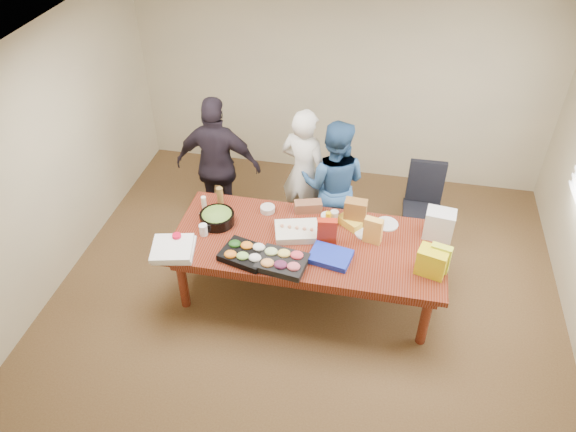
% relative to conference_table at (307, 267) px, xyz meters
% --- Properties ---
extents(floor, '(5.50, 5.00, 0.02)m').
position_rel_conference_table_xyz_m(floor, '(0.00, 0.00, -0.39)').
color(floor, '#47301E').
rests_on(floor, ground).
extents(ceiling, '(5.50, 5.00, 0.02)m').
position_rel_conference_table_xyz_m(ceiling, '(0.00, 0.00, 2.33)').
color(ceiling, white).
rests_on(ceiling, wall_back).
extents(wall_back, '(5.50, 0.04, 2.70)m').
position_rel_conference_table_xyz_m(wall_back, '(0.00, 2.50, 0.98)').
color(wall_back, beige).
rests_on(wall_back, floor).
extents(wall_front, '(5.50, 0.04, 2.70)m').
position_rel_conference_table_xyz_m(wall_front, '(0.00, -2.50, 0.98)').
color(wall_front, beige).
rests_on(wall_front, floor).
extents(wall_left, '(0.04, 5.00, 2.70)m').
position_rel_conference_table_xyz_m(wall_left, '(-2.75, 0.00, 0.98)').
color(wall_left, beige).
rests_on(wall_left, floor).
extents(conference_table, '(2.80, 1.20, 0.75)m').
position_rel_conference_table_xyz_m(conference_table, '(0.00, 0.00, 0.00)').
color(conference_table, '#4C1C0F').
rests_on(conference_table, floor).
extents(office_chair, '(0.52, 0.52, 1.01)m').
position_rel_conference_table_xyz_m(office_chair, '(1.18, 1.09, 0.13)').
color(office_chair, black).
rests_on(office_chair, floor).
extents(person_center, '(0.71, 0.59, 1.67)m').
position_rel_conference_table_xyz_m(person_center, '(-0.24, 1.09, 0.46)').
color(person_center, white).
rests_on(person_center, floor).
extents(person_right, '(0.81, 0.64, 1.62)m').
position_rel_conference_table_xyz_m(person_right, '(0.12, 0.97, 0.43)').
color(person_right, '#2B5487').
rests_on(person_right, floor).
extents(person_left, '(1.04, 0.46, 1.75)m').
position_rel_conference_table_xyz_m(person_left, '(-1.26, 0.99, 0.50)').
color(person_left, black).
rests_on(person_left, floor).
extents(veggie_tray, '(0.53, 0.46, 0.07)m').
position_rel_conference_table_xyz_m(veggie_tray, '(-0.58, -0.36, 0.41)').
color(veggie_tray, black).
rests_on(veggie_tray, conference_table).
extents(fruit_tray, '(0.51, 0.43, 0.07)m').
position_rel_conference_table_xyz_m(fruit_tray, '(-0.19, -0.41, 0.41)').
color(fruit_tray, black).
rests_on(fruit_tray, conference_table).
extents(sheet_cake, '(0.52, 0.44, 0.08)m').
position_rel_conference_table_xyz_m(sheet_cake, '(-0.14, 0.08, 0.41)').
color(sheet_cake, silver).
rests_on(sheet_cake, conference_table).
extents(salad_bowl, '(0.37, 0.37, 0.12)m').
position_rel_conference_table_xyz_m(salad_bowl, '(-1.00, 0.10, 0.44)').
color(salad_bowl, black).
rests_on(salad_bowl, conference_table).
extents(chip_bag_blue, '(0.45, 0.37, 0.06)m').
position_rel_conference_table_xyz_m(chip_bag_blue, '(0.26, -0.22, 0.41)').
color(chip_bag_blue, '#172CB5').
rests_on(chip_bag_blue, conference_table).
extents(chip_bag_red, '(0.21, 0.10, 0.29)m').
position_rel_conference_table_xyz_m(chip_bag_red, '(0.19, 0.01, 0.52)').
color(chip_bag_red, '#B1260F').
rests_on(chip_bag_red, conference_table).
extents(chip_bag_yellow, '(0.21, 0.13, 0.30)m').
position_rel_conference_table_xyz_m(chip_bag_yellow, '(1.30, -0.17, 0.52)').
color(chip_bag_yellow, '#DCEC32').
rests_on(chip_bag_yellow, conference_table).
extents(chip_bag_orange, '(0.20, 0.12, 0.29)m').
position_rel_conference_table_xyz_m(chip_bag_orange, '(0.64, 0.12, 0.52)').
color(chip_bag_orange, gold).
rests_on(chip_bag_orange, conference_table).
extents(mayo_jar, '(0.09, 0.09, 0.14)m').
position_rel_conference_table_xyz_m(mayo_jar, '(0.22, 0.36, 0.44)').
color(mayo_jar, silver).
rests_on(mayo_jar, conference_table).
extents(mustard_bottle, '(0.07, 0.07, 0.17)m').
position_rel_conference_table_xyz_m(mustard_bottle, '(0.16, 0.29, 0.46)').
color(mustard_bottle, '#FFC701').
rests_on(mustard_bottle, conference_table).
extents(dressing_bottle, '(0.09, 0.09, 0.22)m').
position_rel_conference_table_xyz_m(dressing_bottle, '(-1.07, 0.42, 0.49)').
color(dressing_bottle, brown).
rests_on(dressing_bottle, conference_table).
extents(ranch_bottle, '(0.07, 0.07, 0.16)m').
position_rel_conference_table_xyz_m(ranch_bottle, '(-1.22, 0.30, 0.46)').
color(ranch_bottle, '#F1EBCC').
rests_on(ranch_bottle, conference_table).
extents(banana_bunch, '(0.30, 0.28, 0.09)m').
position_rel_conference_table_xyz_m(banana_bunch, '(0.39, 0.34, 0.42)').
color(banana_bunch, gold).
rests_on(banana_bunch, conference_table).
extents(bread_loaf, '(0.32, 0.21, 0.12)m').
position_rel_conference_table_xyz_m(bread_loaf, '(-0.09, 0.50, 0.43)').
color(bread_loaf, brown).
rests_on(bread_loaf, conference_table).
extents(kraft_bag, '(0.24, 0.14, 0.30)m').
position_rel_conference_table_xyz_m(kraft_bag, '(0.43, 0.37, 0.53)').
color(kraft_bag, brown).
rests_on(kraft_bag, conference_table).
extents(red_cup, '(0.11, 0.11, 0.12)m').
position_rel_conference_table_xyz_m(red_cup, '(-1.30, -0.31, 0.44)').
color(red_cup, red).
rests_on(red_cup, conference_table).
extents(clear_cup_a, '(0.11, 0.11, 0.12)m').
position_rel_conference_table_xyz_m(clear_cup_a, '(-1.09, -0.12, 0.44)').
color(clear_cup_a, white).
rests_on(clear_cup_a, conference_table).
extents(clear_cup_b, '(0.10, 0.10, 0.11)m').
position_rel_conference_table_xyz_m(clear_cup_b, '(-1.15, 0.08, 0.43)').
color(clear_cup_b, white).
rests_on(clear_cup_b, conference_table).
extents(pizza_box_lower, '(0.47, 0.47, 0.05)m').
position_rel_conference_table_xyz_m(pizza_box_lower, '(-1.29, -0.44, 0.40)').
color(pizza_box_lower, white).
rests_on(pizza_box_lower, conference_table).
extents(pizza_box_upper, '(0.48, 0.48, 0.05)m').
position_rel_conference_table_xyz_m(pizza_box_upper, '(-1.30, -0.46, 0.44)').
color(pizza_box_upper, white).
rests_on(pizza_box_upper, pizza_box_lower).
extents(plate_a, '(0.31, 0.31, 0.02)m').
position_rel_conference_table_xyz_m(plate_a, '(0.59, 0.25, 0.38)').
color(plate_a, silver).
rests_on(plate_a, conference_table).
extents(plate_b, '(0.27, 0.27, 0.02)m').
position_rel_conference_table_xyz_m(plate_b, '(0.78, 0.43, 0.38)').
color(plate_b, white).
rests_on(plate_b, conference_table).
extents(dip_bowl_a, '(0.16, 0.16, 0.06)m').
position_rel_conference_table_xyz_m(dip_bowl_a, '(0.15, 0.39, 0.40)').
color(dip_bowl_a, silver).
rests_on(dip_bowl_a, conference_table).
extents(dip_bowl_b, '(0.20, 0.20, 0.06)m').
position_rel_conference_table_xyz_m(dip_bowl_b, '(-0.52, 0.40, 0.41)').
color(dip_bowl_b, beige).
rests_on(dip_bowl_b, conference_table).
extents(grocery_bag_white, '(0.32, 0.24, 0.31)m').
position_rel_conference_table_xyz_m(grocery_bag_white, '(1.30, 0.35, 0.53)').
color(grocery_bag_white, silver).
rests_on(grocery_bag_white, conference_table).
extents(grocery_bag_yellow, '(0.32, 0.26, 0.28)m').
position_rel_conference_table_xyz_m(grocery_bag_yellow, '(1.23, -0.22, 0.51)').
color(grocery_bag_yellow, yellow).
rests_on(grocery_bag_yellow, conference_table).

